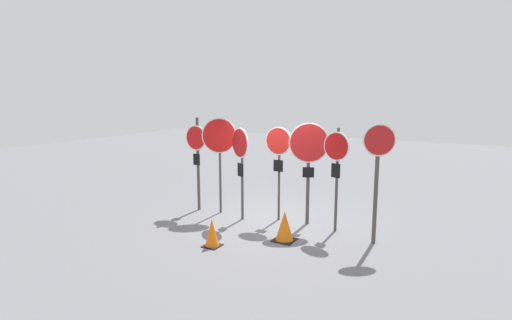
{
  "coord_description": "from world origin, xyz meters",
  "views": [
    {
      "loc": [
        4.25,
        -8.6,
        3.17
      ],
      "look_at": [
        -0.52,
        0.0,
        1.54
      ],
      "focal_mm": 28.0,
      "sensor_mm": 36.0,
      "label": 1
    }
  ],
  "objects": [
    {
      "name": "stop_sign_3",
      "position": [
        -0.0,
        0.21,
        1.77
      ],
      "size": [
        0.7,
        0.12,
        2.38
      ],
      "rotation": [
        0.0,
        0.0,
        -0.01
      ],
      "color": "#474238",
      "rests_on": "ground"
    },
    {
      "name": "stop_sign_1",
      "position": [
        -1.63,
        0.02,
        1.93
      ],
      "size": [
        0.86,
        0.4,
        2.56
      ],
      "rotation": [
        0.0,
        0.0,
        0.42
      ],
      "color": "#474238",
      "rests_on": "ground"
    },
    {
      "name": "traffic_cone_1",
      "position": [
        -0.43,
        -2.05,
        0.3
      ],
      "size": [
        0.35,
        0.35,
        0.6
      ],
      "color": "black",
      "rests_on": "ground"
    },
    {
      "name": "ground_plane",
      "position": [
        0.0,
        0.0,
        0.0
      ],
      "size": [
        40.0,
        40.0,
        0.0
      ],
      "primitive_type": "plane",
      "color": "slate"
    },
    {
      "name": "stop_sign_0",
      "position": [
        -2.33,
        -0.04,
        1.67
      ],
      "size": [
        0.67,
        0.15,
        2.55
      ],
      "rotation": [
        0.0,
        0.0,
        -0.05
      ],
      "color": "#474238",
      "rests_on": "ground"
    },
    {
      "name": "stop_sign_6",
      "position": [
        2.51,
        -0.24,
        1.76
      ],
      "size": [
        0.61,
        0.32,
        2.57
      ],
      "rotation": [
        0.0,
        0.0,
        0.46
      ],
      "color": "#474238",
      "rests_on": "ground"
    },
    {
      "name": "stop_sign_4",
      "position": [
        0.78,
        0.26,
        1.77
      ],
      "size": [
        0.88,
        0.43,
        2.5
      ],
      "rotation": [
        0.0,
        0.0,
        0.44
      ],
      "color": "#474238",
      "rests_on": "ground"
    },
    {
      "name": "traffic_cone_0",
      "position": [
        0.75,
        -1.01,
        0.33
      ],
      "size": [
        0.46,
        0.46,
        0.66
      ],
      "color": "black",
      "rests_on": "ground"
    },
    {
      "name": "stop_sign_5",
      "position": [
        1.52,
        0.09,
        1.71
      ],
      "size": [
        0.65,
        0.21,
        2.42
      ],
      "rotation": [
        0.0,
        0.0,
        -0.27
      ],
      "color": "#474238",
      "rests_on": "ground"
    },
    {
      "name": "stop_sign_2",
      "position": [
        -0.85,
        -0.2,
        1.72
      ],
      "size": [
        0.67,
        0.38,
        2.35
      ],
      "rotation": [
        0.0,
        0.0,
        -0.5
      ],
      "color": "#474238",
      "rests_on": "ground"
    }
  ]
}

